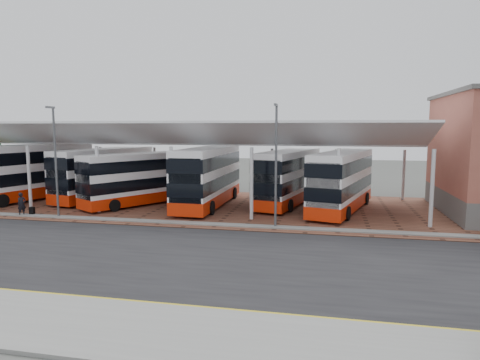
{
  "coord_description": "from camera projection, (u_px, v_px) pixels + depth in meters",
  "views": [
    {
      "loc": [
        5.36,
        -21.13,
        6.57
      ],
      "look_at": [
        -0.7,
        7.82,
        2.95
      ],
      "focal_mm": 32.0,
      "sensor_mm": 36.0,
      "label": 1
    }
  ],
  "objects": [
    {
      "name": "road",
      "position": [
        218.0,
        259.0,
        21.44
      ],
      "size": [
        120.0,
        14.0,
        0.02
      ],
      "primitive_type": "cube",
      "color": "black",
      "rests_on": "ground"
    },
    {
      "name": "forecourt",
      "position": [
        286.0,
        209.0,
        34.63
      ],
      "size": [
        72.0,
        16.0,
        0.06
      ],
      "primitive_type": "cube",
      "color": "brown",
      "rests_on": "ground"
    },
    {
      "name": "lamp_east",
      "position": [
        276.0,
        162.0,
        27.57
      ],
      "size": [
        0.16,
        0.9,
        8.07
      ],
      "color": "#54565A",
      "rests_on": "ground"
    },
    {
      "name": "canopy",
      "position": [
        194.0,
        137.0,
        36.47
      ],
      "size": [
        37.0,
        11.63,
        7.07
      ],
      "color": "silver",
      "rests_on": "ground"
    },
    {
      "name": "bus_1",
      "position": [
        105.0,
        174.0,
        39.4
      ],
      "size": [
        5.02,
        11.47,
        4.61
      ],
      "rotation": [
        0.0,
        0.0,
        -0.23
      ],
      "color": "white",
      "rests_on": "forecourt"
    },
    {
      "name": "bus_3",
      "position": [
        208.0,
        177.0,
        35.77
      ],
      "size": [
        3.05,
        11.82,
        4.86
      ],
      "rotation": [
        0.0,
        0.0,
        -0.01
      ],
      "color": "white",
      "rests_on": "forecourt"
    },
    {
      "name": "yellow_line_near",
      "position": [
        176.0,
        308.0,
        15.61
      ],
      "size": [
        120.0,
        0.12,
        0.01
      ],
      "primitive_type": "cube",
      "color": "gold",
      "rests_on": "road"
    },
    {
      "name": "bus_4",
      "position": [
        289.0,
        177.0,
        36.6
      ],
      "size": [
        4.93,
        11.42,
        4.59
      ],
      "rotation": [
        0.0,
        0.0,
        -0.22
      ],
      "color": "white",
      "rests_on": "forecourt"
    },
    {
      "name": "north_kerb",
      "position": [
        245.0,
        226.0,
        28.43
      ],
      "size": [
        120.0,
        0.8,
        0.14
      ],
      "primitive_type": "cube",
      "color": "slate",
      "rests_on": "ground"
    },
    {
      "name": "bus_2",
      "position": [
        141.0,
        179.0,
        36.39
      ],
      "size": [
        7.51,
        10.38,
        4.38
      ],
      "rotation": [
        0.0,
        0.0,
        -0.53
      ],
      "color": "white",
      "rests_on": "forecourt"
    },
    {
      "name": "bus_0",
      "position": [
        31.0,
        172.0,
        38.83
      ],
      "size": [
        5.89,
        12.42,
        4.99
      ],
      "rotation": [
        0.0,
        0.0,
        -0.27
      ],
      "color": "white",
      "rests_on": "forecourt"
    },
    {
      "name": "bus_5",
      "position": [
        342.0,
        181.0,
        33.6
      ],
      "size": [
        5.38,
        11.57,
        4.65
      ],
      "rotation": [
        0.0,
        0.0,
        -0.26
      ],
      "color": "white",
      "rests_on": "forecourt"
    },
    {
      "name": "lamp_west",
      "position": [
        55.0,
        159.0,
        30.82
      ],
      "size": [
        0.16,
        0.9,
        8.07
      ],
      "color": "#54565A",
      "rests_on": "ground"
    },
    {
      "name": "yellow_line_far",
      "position": [
        179.0,
        305.0,
        15.9
      ],
      "size": [
        120.0,
        0.12,
        0.01
      ],
      "primitive_type": "cube",
      "color": "gold",
      "rests_on": "road"
    },
    {
      "name": "suitcase",
      "position": [
        32.0,
        211.0,
        32.03
      ],
      "size": [
        0.36,
        0.26,
        0.62
      ],
      "primitive_type": "cube",
      "color": "black",
      "rests_on": "forecourt"
    },
    {
      "name": "ground",
      "position": [
        222.0,
        254.0,
        22.41
      ],
      "size": [
        140.0,
        140.0,
        0.0
      ],
      "primitive_type": "plane",
      "color": "#444642"
    },
    {
      "name": "sidewalk",
      "position": [
        154.0,
        332.0,
        13.66
      ],
      "size": [
        120.0,
        4.0,
        0.14
      ],
      "primitive_type": "cube",
      "color": "slate",
      "rests_on": "ground"
    },
    {
      "name": "pedestrian",
      "position": [
        22.0,
        204.0,
        31.72
      ],
      "size": [
        0.64,
        0.75,
        1.74
      ],
      "primitive_type": "imported",
      "rotation": [
        0.0,
        0.0,
        1.16
      ],
      "color": "black",
      "rests_on": "forecourt"
    }
  ]
}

